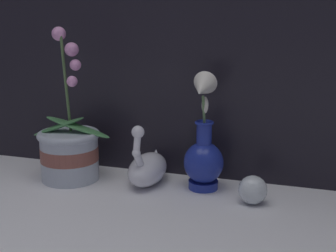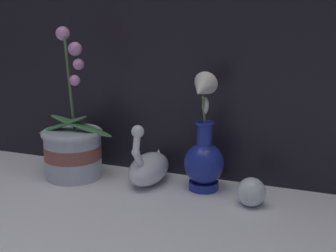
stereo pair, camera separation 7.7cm
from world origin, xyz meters
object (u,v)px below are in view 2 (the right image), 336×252
swan_figurine (149,167)px  blue_vase (204,152)px  orchid_potted_plant (73,147)px  glass_sphere (251,192)px

swan_figurine → blue_vase: blue_vase is taller
orchid_potted_plant → swan_figurine: 0.23m
orchid_potted_plant → swan_figurine: size_ratio=2.24×
orchid_potted_plant → blue_vase: (0.38, 0.04, 0.02)m
glass_sphere → orchid_potted_plant: bearing=177.7°
orchid_potted_plant → blue_vase: size_ratio=1.34×
swan_figurine → blue_vase: 0.17m
blue_vase → swan_figurine: bearing=-177.3°
blue_vase → glass_sphere: size_ratio=4.41×
swan_figurine → glass_sphere: swan_figurine is taller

